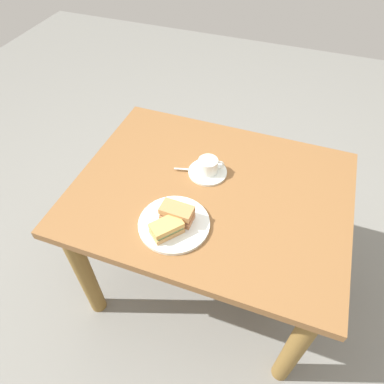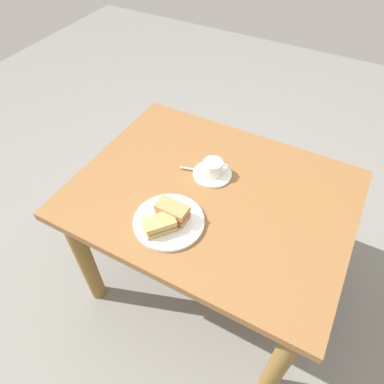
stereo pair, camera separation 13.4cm
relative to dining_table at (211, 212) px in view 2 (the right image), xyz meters
name	(u,v)px [view 2 (the right image)]	position (x,y,z in m)	size (l,w,h in m)	color
ground_plane	(207,278)	(0.00, 0.00, -0.58)	(6.00, 6.00, 0.00)	slate
dining_table	(211,212)	(0.00, 0.00, 0.00)	(1.10, 0.85, 0.71)	brown
sandwich_plate	(169,221)	(0.07, 0.22, 0.13)	(0.26, 0.26, 0.01)	white
sandwich_front	(172,211)	(0.07, 0.20, 0.17)	(0.12, 0.07, 0.06)	#BC7B51
sandwich_back	(160,225)	(0.08, 0.27, 0.17)	(0.12, 0.13, 0.05)	tan
coffee_saucer	(212,174)	(0.04, -0.09, 0.13)	(0.16, 0.16, 0.01)	white
coffee_cup	(213,167)	(0.04, -0.09, 0.17)	(0.11, 0.08, 0.06)	white
spoon	(195,169)	(0.12, -0.07, 0.14)	(0.10, 0.04, 0.01)	silver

